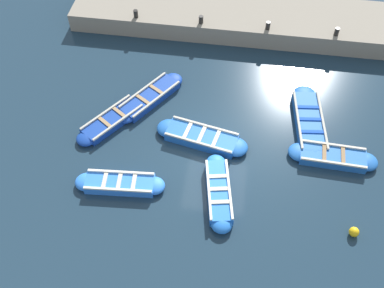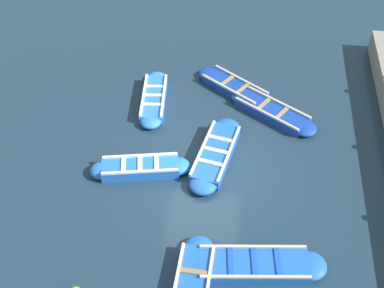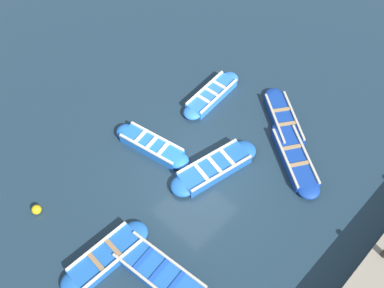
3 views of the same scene
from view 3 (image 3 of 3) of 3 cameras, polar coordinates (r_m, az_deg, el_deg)
The scene contains 9 objects.
ground_plane at distance 15.89m, azimuth 0.44°, elevation -4.13°, with size 120.00×120.00×0.00m, color #1C303F.
boat_tucked at distance 16.56m, azimuth 12.91°, elevation -1.74°, with size 3.33×2.58×0.36m.
boat_near_quay at distance 15.90m, azimuth 2.85°, elevation -3.03°, with size 1.58×3.65×0.41m.
boat_end_of_row at distance 18.08m, azimuth 2.51°, elevation 6.25°, with size 0.97×3.17×0.39m.
boat_centre at distance 14.18m, azimuth -4.19°, elevation -15.99°, with size 3.98×1.35×0.39m.
boat_alongside at distance 14.58m, azimuth -10.91°, elevation -13.92°, with size 0.99×3.22×0.38m.
boat_far_corner at distance 16.48m, azimuth -5.12°, elevation -0.24°, with size 3.21×1.28×0.43m.
boat_mid_row at distance 17.61m, azimuth 11.56°, elevation 3.10°, with size 3.13×2.54×0.35m.
buoy_orange_near at distance 15.90m, azimuth -19.15°, elevation -7.88°, with size 0.32×0.32×0.32m, color #EAB214.
Camera 3 is at (5.83, -6.23, 13.41)m, focal length 42.00 mm.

